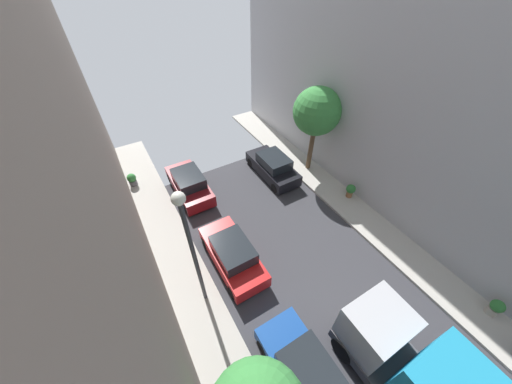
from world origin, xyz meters
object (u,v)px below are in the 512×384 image
potted_plant_1 (351,190)px  parked_car_left_3 (307,375)px  parked_car_right_3 (273,166)px  street_tree_1 (317,112)px  lamp_post (190,241)px  parked_car_left_4 (233,254)px  potted_plant_4 (496,307)px  potted_plant_3 (132,179)px  parked_car_left_5 (189,184)px

potted_plant_1 → parked_car_left_3: bearing=-143.2°
parked_car_right_3 → potted_plant_1: 5.13m
street_tree_1 → lamp_post: size_ratio=0.88×
parked_car_left_4 → potted_plant_4: bearing=-43.3°
parked_car_left_4 → lamp_post: size_ratio=0.66×
street_tree_1 → potted_plant_3: bearing=158.4°
potted_plant_3 → potted_plant_4: potted_plant_3 is taller
parked_car_left_4 → parked_car_left_5: size_ratio=1.00×
parked_car_left_5 → lamp_post: lamp_post is taller
potted_plant_1 → lamp_post: lamp_post is taller
parked_car_left_3 → parked_car_left_4: same height
parked_car_left_5 → street_tree_1: size_ratio=0.75×
parked_car_left_3 → street_tree_1: street_tree_1 is taller
parked_car_right_3 → lamp_post: bearing=-141.7°
parked_car_left_3 → parked_car_right_3: size_ratio=1.00×
parked_car_left_3 → lamp_post: (-1.90, 4.66, 3.53)m
parked_car_left_4 → parked_car_right_3: 7.19m
lamp_post → parked_car_left_3: bearing=-67.8°
parked_car_left_3 → street_tree_1: bearing=51.0°
parked_car_left_5 → lamp_post: bearing=-105.3°
lamp_post → parked_car_left_4: bearing=28.2°
parked_car_right_3 → potted_plant_4: 12.86m
parked_car_left_5 → street_tree_1: street_tree_1 is taller
parked_car_left_3 → potted_plant_4: (8.26, -2.10, -0.13)m
potted_plant_1 → parked_car_left_4: bearing=-176.7°
potted_plant_4 → parked_car_left_3: bearing=165.7°
parked_car_left_5 → potted_plant_4: size_ratio=5.06×
potted_plant_1 → potted_plant_3: bearing=144.8°
parked_car_left_3 → parked_car_right_3: 11.75m
parked_car_left_3 → potted_plant_3: 14.33m
parked_car_left_4 → potted_plant_3: size_ratio=5.01×
potted_plant_4 → lamp_post: bearing=146.3°
parked_car_left_3 → lamp_post: 6.15m
parked_car_right_3 → lamp_post: 9.95m
parked_car_left_3 → parked_car_left_4: (0.00, 5.68, 0.00)m
potted_plant_1 → potted_plant_4: bearing=-89.7°
parked_car_left_3 → potted_plant_4: size_ratio=5.06×
potted_plant_3 → lamp_post: (1.05, -9.36, 3.66)m
parked_car_right_3 → potted_plant_4: parked_car_right_3 is taller
parked_car_right_3 → street_tree_1: bearing=-15.9°
parked_car_left_5 → street_tree_1: 8.84m
street_tree_1 → lamp_post: lamp_post is taller
street_tree_1 → potted_plant_1: street_tree_1 is taller
potted_plant_4 → parked_car_left_5: bearing=121.1°
street_tree_1 → potted_plant_3: (-10.83, 4.29, -3.70)m
potted_plant_1 → potted_plant_3: potted_plant_1 is taller
parked_car_left_4 → street_tree_1: (7.87, 4.05, 3.57)m
parked_car_left_4 → potted_plant_4: (8.26, -7.78, -0.13)m
street_tree_1 → lamp_post: bearing=-152.6°
parked_car_left_3 → potted_plant_4: parked_car_left_3 is taller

